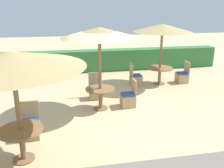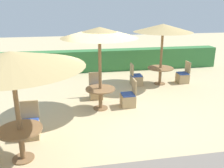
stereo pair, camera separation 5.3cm
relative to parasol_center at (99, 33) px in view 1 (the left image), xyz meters
The scene contains 13 objects.
ground_plane 2.62m from the parasol_center, 67.18° to the right, with size 40.00×40.00×0.00m, color #D1BA8C.
hedge_row 5.22m from the parasol_center, 85.93° to the left, with size 13.00×0.70×1.05m, color #387A3D.
parasol_center is the anchor object (origin of this frame).
round_table_center 1.93m from the parasol_center, 90.00° to the left, with size 0.95×0.95×0.70m.
patio_chair_center_north 2.41m from the parasol_center, 92.17° to the left, with size 0.46×0.46×0.93m.
patio_chair_center_east 2.40m from the parasol_center, ahead, with size 0.46×0.46×0.93m.
parasol_front_left 3.23m from the parasol_center, 130.17° to the right, with size 2.93×2.93×2.43m.
round_table_front_left 3.74m from the parasol_center, 130.17° to the right, with size 0.96×0.96×0.75m.
patio_chair_front_left_north 3.34m from the parasol_center, 143.96° to the right, with size 0.46×0.46×0.93m.
parasol_back_right 3.59m from the parasol_center, 36.96° to the left, with size 2.40×2.40×2.53m.
round_table_back_right 4.05m from the parasol_center, 36.96° to the left, with size 1.08×1.08×0.72m.
patio_chair_back_right_west 3.59m from the parasol_center, 50.32° to the left, with size 0.46×0.46×0.93m.
patio_chair_back_right_east 4.97m from the parasol_center, 28.72° to the left, with size 0.46×0.46×0.93m.
Camera 1 is at (-1.39, -6.70, 3.33)m, focal length 40.00 mm.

